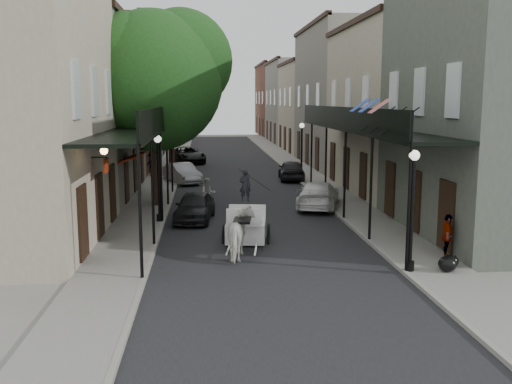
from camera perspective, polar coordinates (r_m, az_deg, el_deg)
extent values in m
plane|color=gray|center=(19.26, 1.35, -6.78)|extent=(140.00, 140.00, 0.00)
cube|color=black|center=(38.81, -1.93, 1.35)|extent=(8.00, 90.00, 0.01)
cube|color=gray|center=(38.86, -9.31, 1.32)|extent=(2.20, 90.00, 0.12)
cube|color=gray|center=(39.39, 5.35, 1.51)|extent=(2.20, 90.00, 0.12)
cube|color=#BBAE96|center=(48.83, -12.88, 8.91)|extent=(5.00, 80.00, 10.50)
cube|color=gray|center=(49.56, 7.49, 9.06)|extent=(5.00, 80.00, 10.50)
cube|color=black|center=(25.60, -11.66, 6.10)|extent=(2.20, 18.00, 0.12)
cube|color=black|center=(25.48, -9.33, 7.28)|extent=(0.06, 18.00, 1.00)
cylinder|color=black|center=(16.81, -11.53, -1.89)|extent=(0.10, 0.10, 4.00)
cylinder|color=black|center=(24.68, -9.48, 1.67)|extent=(0.10, 0.10, 4.00)
cylinder|color=black|center=(32.61, -8.42, 3.50)|extent=(0.10, 0.10, 4.00)
cube|color=black|center=(26.40, 10.58, 6.22)|extent=(2.20, 18.00, 0.12)
cube|color=black|center=(26.11, 8.37, 7.35)|extent=(0.06, 18.00, 1.00)
cylinder|color=black|center=(17.77, 15.05, -1.42)|extent=(0.10, 0.10, 4.00)
cylinder|color=black|center=(25.34, 8.88, 1.88)|extent=(0.10, 0.10, 4.00)
cylinder|color=black|center=(33.11, 5.56, 3.64)|extent=(0.10, 0.10, 4.00)
cylinder|color=#382619|center=(28.61, -10.12, 4.28)|extent=(0.44, 0.44, 5.60)
sphere|color=#1A4215|center=(28.52, -10.30, 10.86)|extent=(6.80, 6.80, 6.80)
sphere|color=#1A4215|center=(29.08, -7.52, 12.87)|extent=(5.10, 5.10, 5.10)
cylinder|color=#382619|center=(42.55, -8.47, 5.51)|extent=(0.44, 0.44, 5.04)
sphere|color=#1A4215|center=(42.47, -8.57, 9.47)|extent=(6.00, 6.00, 6.00)
sphere|color=#1A4215|center=(43.03, -6.93, 10.70)|extent=(4.50, 4.50, 4.50)
cylinder|color=black|center=(18.23, 15.10, -7.14)|extent=(0.28, 0.28, 0.30)
cylinder|color=black|center=(17.86, 15.31, -2.36)|extent=(0.12, 0.12, 3.40)
sphere|color=white|center=(17.60, 15.56, 3.55)|extent=(0.32, 0.32, 0.32)
cylinder|color=black|center=(24.99, -9.59, -2.54)|extent=(0.28, 0.28, 0.30)
cylinder|color=black|center=(24.73, -9.69, 0.98)|extent=(0.12, 0.12, 3.40)
sphere|color=white|center=(24.53, -9.80, 5.26)|extent=(0.32, 0.32, 0.32)
cylinder|color=black|center=(37.26, 4.55, 1.41)|extent=(0.28, 0.28, 0.30)
cylinder|color=black|center=(37.08, 4.58, 3.78)|extent=(0.12, 0.12, 3.40)
sphere|color=white|center=(36.95, 4.61, 6.64)|extent=(0.32, 0.32, 0.32)
imported|color=white|center=(19.24, -1.40, -4.18)|extent=(1.16, 2.11, 1.69)
torus|color=black|center=(22.25, -3.06, -2.91)|extent=(0.26, 1.32, 1.32)
torus|color=black|center=(22.15, 1.29, -2.95)|extent=(0.26, 1.32, 1.32)
torus|color=black|center=(20.90, -2.86, -4.57)|extent=(0.16, 0.69, 0.69)
torus|color=black|center=(20.83, 0.64, -4.61)|extent=(0.16, 0.69, 0.69)
cube|color=white|center=(21.90, -0.92, -1.92)|extent=(1.66, 2.02, 0.72)
cube|color=white|center=(20.74, -1.10, -1.10)|extent=(1.29, 0.72, 0.12)
cube|color=white|center=(20.44, -1.15, -0.38)|extent=(1.23, 0.26, 0.51)
imported|color=black|center=(20.64, -1.10, 0.64)|extent=(0.45, 0.33, 1.15)
imported|color=#ACACA3|center=(27.95, -4.82, -0.16)|extent=(0.83, 0.70, 1.55)
imported|color=gray|center=(39.93, -10.38, 2.75)|extent=(1.19, 1.00, 1.60)
imported|color=gray|center=(19.80, 18.60, -4.24)|extent=(0.66, 0.94, 1.48)
imported|color=black|center=(25.33, -6.14, -1.44)|extent=(2.00, 3.96, 1.29)
imported|color=#939397|center=(36.92, -7.37, 1.88)|extent=(2.76, 4.14, 1.29)
imported|color=black|center=(48.75, -6.83, 3.70)|extent=(3.48, 5.39, 1.38)
imported|color=white|center=(28.33, 6.25, -0.29)|extent=(3.05, 4.85, 1.31)
imported|color=black|center=(38.11, 3.56, 2.21)|extent=(1.87, 4.08, 1.36)
ellipsoid|color=black|center=(18.43, 18.60, -6.83)|extent=(0.57, 0.57, 0.48)
ellipsoid|color=black|center=(18.96, 18.89, -6.54)|extent=(0.50, 0.50, 0.40)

